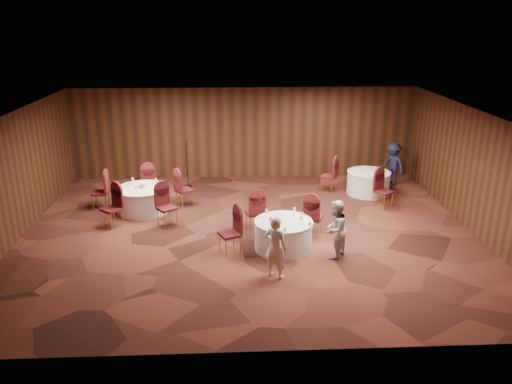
{
  "coord_description": "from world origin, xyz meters",
  "views": [
    {
      "loc": [
        -0.4,
        -12.23,
        5.5
      ],
      "look_at": [
        0.2,
        0.2,
        1.1
      ],
      "focal_mm": 35.0,
      "sensor_mm": 36.0,
      "label": 1
    }
  ],
  "objects_px": {
    "table_left": "(143,199)",
    "table_right": "(368,183)",
    "woman_a": "(276,247)",
    "table_main": "(283,235)",
    "woman_b": "(335,229)",
    "mic_stand": "(188,174)",
    "man_c": "(393,164)"
  },
  "relations": [
    {
      "from": "table_main",
      "to": "woman_a",
      "type": "distance_m",
      "value": 1.5
    },
    {
      "from": "mic_stand",
      "to": "woman_b",
      "type": "distance_m",
      "value": 6.71
    },
    {
      "from": "table_left",
      "to": "table_right",
      "type": "height_order",
      "value": "same"
    },
    {
      "from": "table_left",
      "to": "table_right",
      "type": "xyz_separation_m",
      "value": [
        7.08,
        1.25,
        0.0
      ]
    },
    {
      "from": "mic_stand",
      "to": "table_right",
      "type": "bearing_deg",
      "value": -9.15
    },
    {
      "from": "table_left",
      "to": "mic_stand",
      "type": "height_order",
      "value": "mic_stand"
    },
    {
      "from": "man_c",
      "to": "table_left",
      "type": "bearing_deg",
      "value": -103.89
    },
    {
      "from": "woman_a",
      "to": "table_left",
      "type": "bearing_deg",
      "value": -18.68
    },
    {
      "from": "table_left",
      "to": "woman_a",
      "type": "height_order",
      "value": "woman_a"
    },
    {
      "from": "table_left",
      "to": "table_right",
      "type": "relative_size",
      "value": 1.1
    },
    {
      "from": "table_right",
      "to": "mic_stand",
      "type": "relative_size",
      "value": 0.87
    },
    {
      "from": "woman_a",
      "to": "woman_b",
      "type": "height_order",
      "value": "woman_a"
    },
    {
      "from": "woman_a",
      "to": "woman_b",
      "type": "xyz_separation_m",
      "value": [
        1.49,
        0.91,
        -0.0
      ]
    },
    {
      "from": "table_main",
      "to": "table_left",
      "type": "distance_m",
      "value": 4.75
    },
    {
      "from": "table_right",
      "to": "man_c",
      "type": "height_order",
      "value": "man_c"
    },
    {
      "from": "table_main",
      "to": "table_left",
      "type": "relative_size",
      "value": 0.94
    },
    {
      "from": "table_left",
      "to": "woman_a",
      "type": "distance_m",
      "value": 5.49
    },
    {
      "from": "mic_stand",
      "to": "table_left",
      "type": "bearing_deg",
      "value": -117.38
    },
    {
      "from": "table_left",
      "to": "man_c",
      "type": "relative_size",
      "value": 1.04
    },
    {
      "from": "table_left",
      "to": "man_c",
      "type": "distance_m",
      "value": 8.4
    },
    {
      "from": "woman_b",
      "to": "mic_stand",
      "type": "bearing_deg",
      "value": -107.69
    },
    {
      "from": "mic_stand",
      "to": "man_c",
      "type": "height_order",
      "value": "mic_stand"
    },
    {
      "from": "man_c",
      "to": "mic_stand",
      "type": "bearing_deg",
      "value": -119.22
    },
    {
      "from": "table_main",
      "to": "man_c",
      "type": "relative_size",
      "value": 0.98
    },
    {
      "from": "table_right",
      "to": "woman_a",
      "type": "bearing_deg",
      "value": -122.96
    },
    {
      "from": "table_right",
      "to": "man_c",
      "type": "bearing_deg",
      "value": 39.27
    },
    {
      "from": "table_right",
      "to": "mic_stand",
      "type": "distance_m",
      "value": 6.01
    },
    {
      "from": "table_left",
      "to": "table_right",
      "type": "bearing_deg",
      "value": 9.99
    },
    {
      "from": "table_right",
      "to": "table_main",
      "type": "bearing_deg",
      "value": -128.73
    },
    {
      "from": "table_main",
      "to": "woman_b",
      "type": "distance_m",
      "value": 1.33
    },
    {
      "from": "table_main",
      "to": "man_c",
      "type": "height_order",
      "value": "man_c"
    },
    {
      "from": "table_main",
      "to": "woman_a",
      "type": "bearing_deg",
      "value": -102.54
    }
  ]
}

